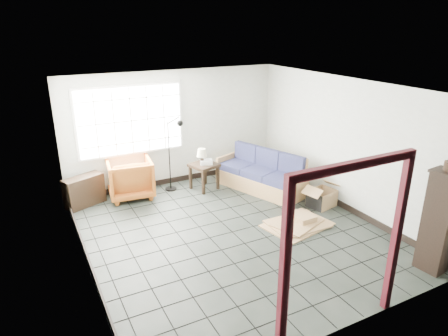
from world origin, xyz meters
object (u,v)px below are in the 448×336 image
futon_sofa (262,175)px  side_table (204,168)px  armchair (130,176)px  tall_shelf (439,221)px

futon_sofa → side_table: futon_sofa is taller
armchair → tall_shelf: tall_shelf is taller
futon_sofa → side_table: (-1.16, 0.61, 0.17)m
side_table → tall_shelf: size_ratio=0.42×
futon_sofa → armchair: size_ratio=2.32×
armchair → side_table: size_ratio=1.38×
armchair → tall_shelf: 5.86m
armchair → side_table: 1.62m
tall_shelf → armchair: bearing=118.9°
side_table → tall_shelf: (1.76, -4.44, 0.32)m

